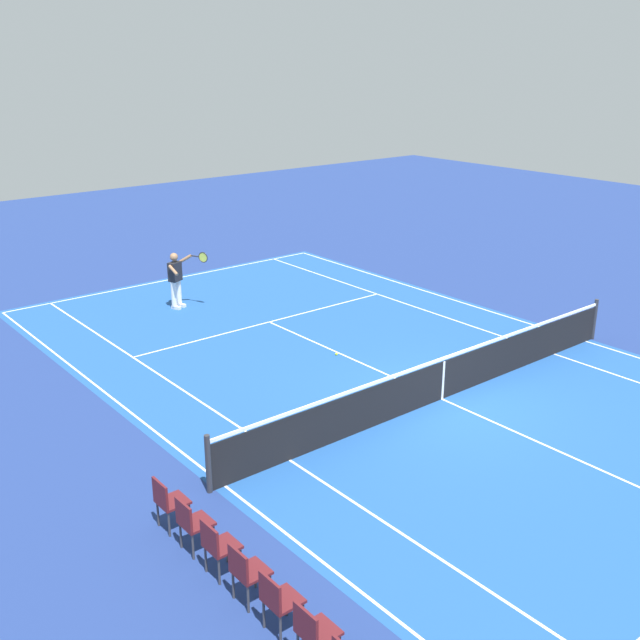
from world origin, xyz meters
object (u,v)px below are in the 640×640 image
at_px(tennis_player_near, 176,277).
at_px(spectator_chair_4, 246,570).
at_px(tennis_net, 443,378).
at_px(spectator_chair_6, 191,521).
at_px(tennis_ball, 336,354).
at_px(spectator_chair_2, 313,631).
at_px(spectator_chair_5, 217,544).
at_px(spectator_chair_7, 168,500).
at_px(spectator_chair_3, 278,599).

xyz_separation_m(tennis_player_near, spectator_chair_4, (-11.79, 5.50, -0.41)).
distance_m(tennis_net, spectator_chair_6, 6.94).
relative_size(tennis_net, tennis_ball, 177.27).
xyz_separation_m(spectator_chair_2, spectator_chair_4, (1.44, 0.00, 0.00)).
bearing_deg(spectator_chair_4, tennis_ball, -48.04).
xyz_separation_m(tennis_net, tennis_ball, (3.35, 0.14, -0.46)).
bearing_deg(tennis_ball, spectator_chair_4, 131.96).
relative_size(tennis_net, spectator_chair_5, 13.30).
bearing_deg(spectator_chair_7, tennis_player_near, -29.71).
bearing_deg(spectator_chair_2, spectator_chair_3, 0.00).
xyz_separation_m(tennis_net, spectator_chair_4, (-2.67, 6.83, 0.03)).
relative_size(tennis_net, spectator_chair_2, 13.30).
height_order(spectator_chair_4, spectator_chair_5, same).
height_order(tennis_net, spectator_chair_5, tennis_net).
bearing_deg(tennis_player_near, spectator_chair_4, 155.01).
bearing_deg(spectator_chair_5, spectator_chair_3, 180.00).
bearing_deg(tennis_net, tennis_player_near, 8.34).
bearing_deg(spectator_chair_6, spectator_chair_3, 180.00).
bearing_deg(spectator_chair_3, spectator_chair_6, 0.00).
height_order(spectator_chair_2, spectator_chair_7, same).
xyz_separation_m(tennis_ball, spectator_chair_3, (-6.74, 6.69, 0.49)).
distance_m(spectator_chair_3, spectator_chair_7, 2.88).
height_order(tennis_ball, spectator_chair_2, spectator_chair_2).
relative_size(spectator_chair_3, spectator_chair_5, 1.00).
bearing_deg(spectator_chair_7, tennis_ball, -60.05).
distance_m(tennis_net, spectator_chair_7, 6.85).
relative_size(spectator_chair_2, spectator_chair_6, 1.00).
bearing_deg(tennis_ball, tennis_player_near, 11.73).
height_order(tennis_net, tennis_player_near, tennis_player_near).
relative_size(spectator_chair_5, spectator_chair_7, 1.00).
height_order(tennis_net, spectator_chair_2, tennis_net).
height_order(tennis_player_near, tennis_ball, tennis_player_near).
distance_m(tennis_net, tennis_ball, 3.38).
xyz_separation_m(tennis_ball, spectator_chair_6, (-4.58, 6.69, 0.49)).
distance_m(tennis_net, spectator_chair_5, 7.11).
relative_size(tennis_player_near, spectator_chair_5, 1.93).
height_order(spectator_chair_5, spectator_chair_7, same).
relative_size(tennis_ball, spectator_chair_2, 0.08).
bearing_deg(spectator_chair_3, spectator_chair_7, 0.00).
relative_size(tennis_player_near, spectator_chair_4, 1.93).
relative_size(spectator_chair_2, spectator_chair_5, 1.00).
height_order(spectator_chair_5, spectator_chair_6, same).
height_order(tennis_player_near, spectator_chair_5, tennis_player_near).
height_order(spectator_chair_3, spectator_chair_5, same).
bearing_deg(spectator_chair_7, spectator_chair_5, 180.00).
bearing_deg(tennis_player_near, spectator_chair_6, 152.04).
distance_m(tennis_player_near, spectator_chair_6, 11.73).
bearing_deg(spectator_chair_3, tennis_net, -63.61).
relative_size(tennis_ball, spectator_chair_4, 0.08).
height_order(tennis_net, spectator_chair_6, tennis_net).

